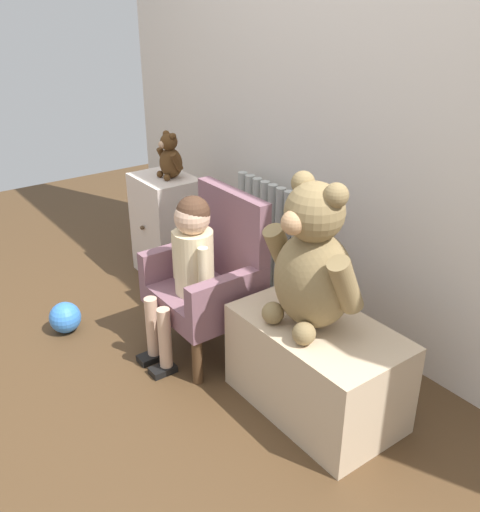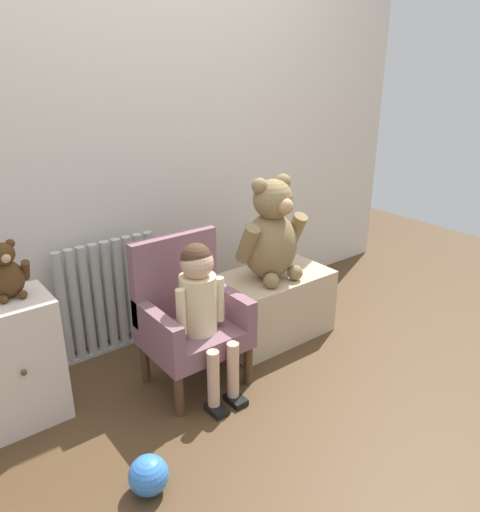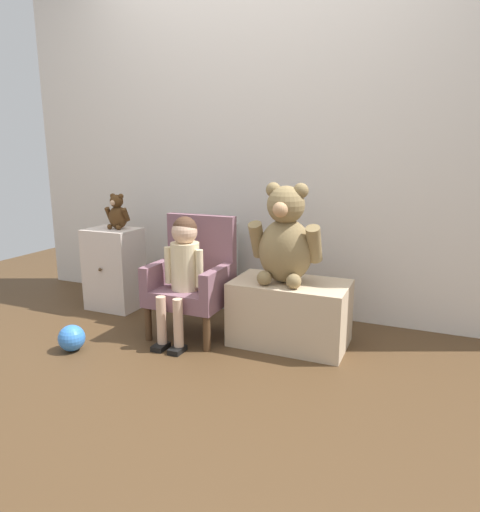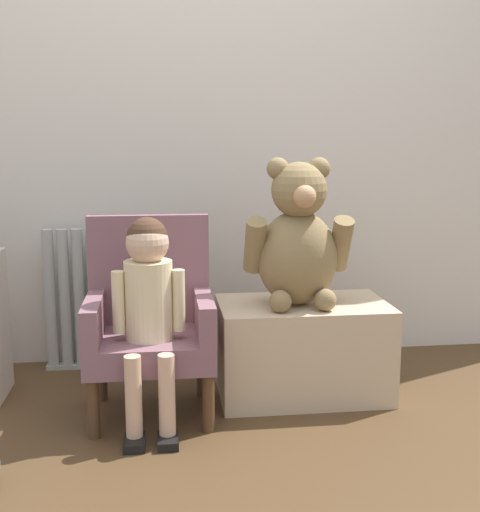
{
  "view_description": "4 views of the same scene",
  "coord_description": "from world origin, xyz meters",
  "px_view_note": "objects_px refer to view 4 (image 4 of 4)",
  "views": [
    {
      "loc": [
        1.67,
        -0.68,
        1.52
      ],
      "look_at": [
        0.03,
        0.52,
        0.55
      ],
      "focal_mm": 40.0,
      "sensor_mm": 36.0,
      "label": 1
    },
    {
      "loc": [
        -1.3,
        -1.29,
        1.5
      ],
      "look_at": [
        0.08,
        0.49,
        0.6
      ],
      "focal_mm": 35.0,
      "sensor_mm": 36.0,
      "label": 2
    },
    {
      "loc": [
        1.13,
        -1.82,
        1.1
      ],
      "look_at": [
        0.11,
        0.55,
        0.52
      ],
      "focal_mm": 32.0,
      "sensor_mm": 36.0,
      "label": 3
    },
    {
      "loc": [
        -0.15,
        -1.77,
        1.01
      ],
      "look_at": [
        0.14,
        0.55,
        0.58
      ],
      "focal_mm": 45.0,
      "sensor_mm": 36.0,
      "label": 4
    }
  ],
  "objects_px": {
    "radiator": "(108,299)",
    "low_bench": "(302,349)",
    "child_armchair": "(150,319)",
    "large_teddy_bear": "(298,241)",
    "child_figure": "(148,291)"
  },
  "relations": [
    {
      "from": "child_armchair",
      "to": "low_bench",
      "type": "bearing_deg",
      "value": 7.4
    },
    {
      "from": "radiator",
      "to": "low_bench",
      "type": "bearing_deg",
      "value": -27.85
    },
    {
      "from": "low_bench",
      "to": "child_armchair",
      "type": "bearing_deg",
      "value": -172.6
    },
    {
      "from": "large_teddy_bear",
      "to": "child_figure",
      "type": "bearing_deg",
      "value": -163.19
    },
    {
      "from": "large_teddy_bear",
      "to": "radiator",
      "type": "bearing_deg",
      "value": 149.95
    },
    {
      "from": "child_figure",
      "to": "low_bench",
      "type": "bearing_deg",
      "value": 17.91
    },
    {
      "from": "child_armchair",
      "to": "child_figure",
      "type": "height_order",
      "value": "child_figure"
    },
    {
      "from": "large_teddy_bear",
      "to": "low_bench",
      "type": "bearing_deg",
      "value": 35.42
    },
    {
      "from": "child_figure",
      "to": "large_teddy_bear",
      "type": "xyz_separation_m",
      "value": [
        0.57,
        0.17,
        0.14
      ]
    },
    {
      "from": "radiator",
      "to": "low_bench",
      "type": "relative_size",
      "value": 0.95
    },
    {
      "from": "child_figure",
      "to": "large_teddy_bear",
      "type": "distance_m",
      "value": 0.61
    },
    {
      "from": "radiator",
      "to": "child_figure",
      "type": "relative_size",
      "value": 0.84
    },
    {
      "from": "child_armchair",
      "to": "radiator",
      "type": "bearing_deg",
      "value": 111.04
    },
    {
      "from": "radiator",
      "to": "low_bench",
      "type": "xyz_separation_m",
      "value": [
        0.79,
        -0.42,
        -0.12
      ]
    },
    {
      "from": "low_bench",
      "to": "large_teddy_bear",
      "type": "distance_m",
      "value": 0.44
    }
  ]
}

